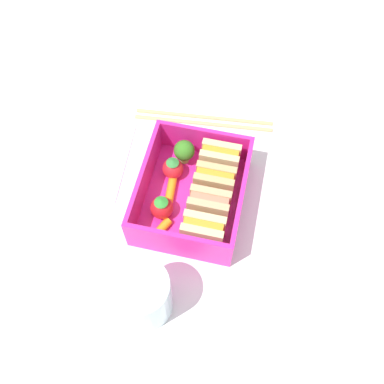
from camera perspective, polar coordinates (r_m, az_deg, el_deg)
The scene contains 15 objects.
ground_plane at distance 61.42cm, azimuth 0.00°, elevation -1.69°, with size 120.00×120.00×2.00cm, color white.
bento_tray at distance 60.01cm, azimuth 0.00°, elevation -0.98°, with size 16.81×13.92×1.20cm, color #EB2393.
bento_rim at distance 57.31cm, azimuth 0.00°, elevation 0.48°, with size 16.81×13.92×4.98cm.
sandwich_left at distance 60.21cm, azimuth 3.73°, elevation 4.41°, with size 2.95×5.45×4.50cm.
sandwich_center_left at distance 58.21cm, azimuth 3.03°, elevation 1.42°, with size 2.95×5.45×4.50cm.
sandwich_center at distance 56.39cm, azimuth 2.28°, elevation -1.78°, with size 2.95×5.45×4.50cm.
sandwich_center_right at distance 54.77cm, azimuth 1.49°, elevation -5.18°, with size 2.95×5.45×4.50cm.
broccoli_floret at distance 60.67cm, azimuth -1.04°, elevation 5.48°, with size 2.98×2.98×4.03cm.
strawberry_far_left at distance 60.08cm, azimuth -2.57°, elevation 3.21°, with size 2.98×2.98×3.58cm.
carrot_stick_left at distance 59.34cm, azimuth -2.88°, elevation 0.11°, with size 1.20×1.20×5.43cm, color orange.
strawberry_left at distance 57.00cm, azimuth -4.06°, elevation -2.06°, with size 3.11×3.11×3.71cm.
carrot_stick_far_left at distance 56.76cm, azimuth -4.29°, elevation -5.12°, with size 1.16×1.16×3.67cm, color orange.
chopstick_pair at distance 68.31cm, azimuth 1.57°, elevation 9.68°, with size 4.07×21.83×0.70cm.
drinking_glass at distance 51.52cm, azimuth -6.53°, elevation -13.55°, with size 6.65×6.65×8.24cm, color silver.
folded_napkin at distance 66.17cm, azimuth -13.74°, elevation 4.68°, with size 14.24×11.88×0.40cm, color white.
Camera 1 is at (27.76, 6.29, 53.43)cm, focal length 40.00 mm.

